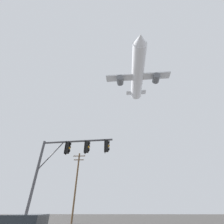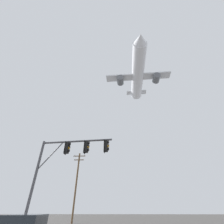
# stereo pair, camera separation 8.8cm
# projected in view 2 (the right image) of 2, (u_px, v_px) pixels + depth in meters

# --- Properties ---
(signal_pole_near) EXTENTS (5.95, 0.84, 6.72)m
(signal_pole_near) POSITION_uv_depth(u_px,v_px,m) (66.00, 158.00, 11.95)
(signal_pole_near) COLOR #4C4C51
(signal_pole_near) RESTS_ON ground
(utility_pole) EXTENTS (2.20, 0.28, 10.66)m
(utility_pole) POSITION_uv_depth(u_px,v_px,m) (76.00, 183.00, 25.76)
(utility_pole) COLOR brown
(utility_pole) RESTS_ON ground
(airplane) EXTENTS (21.84, 28.26, 7.72)m
(airplane) POSITION_uv_depth(u_px,v_px,m) (138.00, 74.00, 52.06)
(airplane) COLOR white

